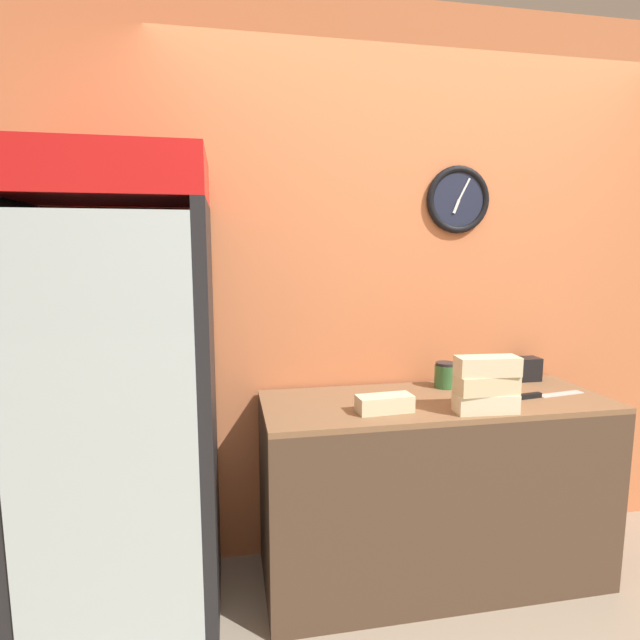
# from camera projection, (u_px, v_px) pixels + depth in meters

# --- Properties ---
(wall_back) EXTENTS (5.20, 0.09, 2.70)m
(wall_back) POSITION_uv_depth(u_px,v_px,m) (412.00, 287.00, 2.54)
(wall_back) COLOR #D17547
(wall_back) RESTS_ON ground_plane
(prep_counter) EXTENTS (1.58, 0.58, 0.87)m
(prep_counter) POSITION_uv_depth(u_px,v_px,m) (433.00, 488.00, 2.34)
(prep_counter) COLOR #4C3828
(prep_counter) RESTS_ON ground_plane
(beverage_cooler) EXTENTS (0.75, 0.62, 1.91)m
(beverage_cooler) POSITION_uv_depth(u_px,v_px,m) (120.00, 376.00, 2.03)
(beverage_cooler) COLOR black
(beverage_cooler) RESTS_ON ground_plane
(sandwich_stack_bottom) EXTENTS (0.26, 0.12, 0.08)m
(sandwich_stack_bottom) POSITION_uv_depth(u_px,v_px,m) (486.00, 403.00, 2.09)
(sandwich_stack_bottom) COLOR beige
(sandwich_stack_bottom) RESTS_ON prep_counter
(sandwich_stack_middle) EXTENTS (0.26, 0.10, 0.08)m
(sandwich_stack_middle) POSITION_uv_depth(u_px,v_px,m) (487.00, 385.00, 2.07)
(sandwich_stack_middle) COLOR beige
(sandwich_stack_middle) RESTS_ON sandwich_stack_bottom
(sandwich_stack_top) EXTENTS (0.27, 0.12, 0.08)m
(sandwich_stack_top) POSITION_uv_depth(u_px,v_px,m) (487.00, 366.00, 2.06)
(sandwich_stack_top) COLOR beige
(sandwich_stack_top) RESTS_ON sandwich_stack_middle
(sandwich_flat_left) EXTENTS (0.24, 0.11, 0.07)m
(sandwich_flat_left) POSITION_uv_depth(u_px,v_px,m) (385.00, 404.00, 2.09)
(sandwich_flat_left) COLOR beige
(sandwich_flat_left) RESTS_ON prep_counter
(chefs_knife) EXTENTS (0.37, 0.09, 0.02)m
(chefs_knife) POSITION_uv_depth(u_px,v_px,m) (541.00, 395.00, 2.31)
(chefs_knife) COLOR silver
(chefs_knife) RESTS_ON prep_counter
(condiment_jar) EXTENTS (0.10, 0.10, 0.13)m
(condiment_jar) POSITION_uv_depth(u_px,v_px,m) (445.00, 375.00, 2.46)
(condiment_jar) COLOR #336B38
(condiment_jar) RESTS_ON prep_counter
(napkin_dispenser) EXTENTS (0.11, 0.09, 0.12)m
(napkin_dispenser) POSITION_uv_depth(u_px,v_px,m) (528.00, 369.00, 2.59)
(napkin_dispenser) COLOR black
(napkin_dispenser) RESTS_ON prep_counter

